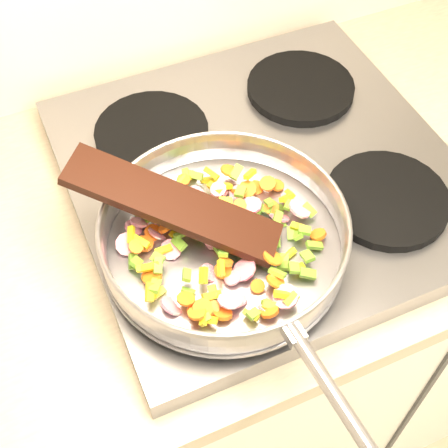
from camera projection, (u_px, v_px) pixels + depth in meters
name	position (u px, v px, depth m)	size (l,w,h in m)	color
cooktop	(263.00, 176.00, 1.02)	(0.60, 0.60, 0.04)	#939399
grate_fl	(219.00, 261.00, 0.88)	(0.19, 0.19, 0.02)	black
grate_fr	(387.00, 199.00, 0.95)	(0.19, 0.19, 0.02)	black
grate_bl	(152.00, 133.00, 1.04)	(0.19, 0.19, 0.02)	black
grate_br	(301.00, 88.00, 1.10)	(0.19, 0.19, 0.02)	black
saute_pan	(225.00, 235.00, 0.86)	(0.39, 0.56, 0.06)	#9E9EA5
vegetable_heap	(220.00, 237.00, 0.87)	(0.29, 0.29, 0.04)	#609328
wooden_spatula	(173.00, 205.00, 0.85)	(0.31, 0.07, 0.01)	black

